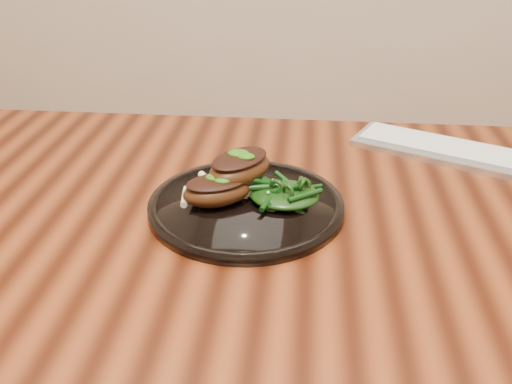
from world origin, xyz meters
TOP-DOWN VIEW (x-y plane):
  - desk at (0.00, 0.00)m, footprint 1.60×0.80m
  - plate at (-0.10, -0.01)m, footprint 0.31×0.31m
  - lamb_chop_front at (-0.14, -0.02)m, footprint 0.13×0.11m
  - lamb_chop_back at (-0.11, 0.02)m, footprint 0.13×0.14m
  - herb_smear at (-0.14, 0.05)m, footprint 0.08×0.05m
  - greens_heap at (-0.04, -0.01)m, footprint 0.11×0.10m
  - keyboard at (0.28, 0.23)m, footprint 0.40×0.27m

SIDE VIEW (x-z plane):
  - desk at x=0.00m, z-range 0.29..1.04m
  - keyboard at x=0.28m, z-range 0.75..0.77m
  - plate at x=-0.10m, z-range 0.75..0.77m
  - herb_smear at x=-0.14m, z-range 0.77..0.77m
  - greens_heap at x=-0.04m, z-range 0.77..0.81m
  - lamb_chop_front at x=-0.14m, z-range 0.77..0.82m
  - lamb_chop_back at x=-0.11m, z-range 0.79..0.84m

